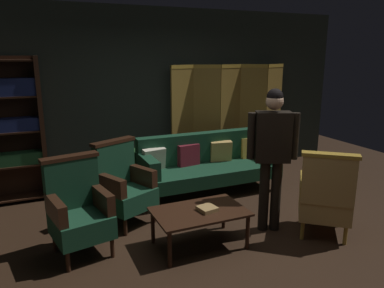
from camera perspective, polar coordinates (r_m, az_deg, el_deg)
ground_plane at (r=4.38m, az=4.37°, el=-14.53°), size 10.00×10.00×0.00m
back_wall at (r=6.15m, az=-6.26°, el=7.47°), size 7.20×0.10×2.80m
folding_screen at (r=6.44m, az=5.87°, el=4.03°), size 2.14×0.36×1.90m
bookshelf at (r=5.67m, az=-26.52°, el=2.40°), size 0.90×0.32×2.05m
velvet_couch at (r=5.64m, az=2.43°, el=-2.87°), size 2.12×0.78×0.88m
coffee_table at (r=4.07m, az=1.18°, el=-10.88°), size 1.00×0.64×0.42m
armchair_gilt_accent at (r=4.52m, az=20.00°, el=-7.59°), size 0.81×0.81×1.04m
armchair_wing_left at (r=4.09m, az=-17.21°, el=-9.67°), size 0.68×0.68×1.04m
armchair_wing_right at (r=4.67m, az=-10.61°, el=-6.28°), size 0.77×0.77×1.04m
standing_figure at (r=4.33m, az=12.38°, el=-0.53°), size 0.54×0.36×1.70m
potted_plant at (r=5.66m, az=-10.57°, el=-3.13°), size 0.48×0.48×0.78m
book_tan_leather at (r=4.05m, az=2.39°, el=-10.00°), size 0.21×0.21×0.04m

